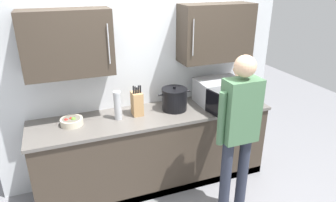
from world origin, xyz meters
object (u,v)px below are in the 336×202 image
at_px(knife_block, 137,103).
at_px(person_figure, 239,125).
at_px(fruit_bowl, 72,121).
at_px(microwave_oven, 217,92).
at_px(stock_pot, 174,99).
at_px(thermos_flask, 118,105).

xyz_separation_m(knife_block, person_figure, (0.77, -0.81, -0.02)).
bearing_deg(fruit_bowl, knife_block, 0.45).
height_order(microwave_oven, person_figure, person_figure).
bearing_deg(microwave_oven, person_figure, -105.14).
xyz_separation_m(microwave_oven, person_figure, (-0.21, -0.79, -0.03)).
distance_m(microwave_oven, stock_pot, 0.56).
distance_m(microwave_oven, person_figure, 0.82).
bearing_deg(person_figure, thermos_flask, 142.18).
distance_m(microwave_oven, fruit_bowl, 1.69).
height_order(thermos_flask, person_figure, person_figure).
bearing_deg(person_figure, microwave_oven, 74.86).
bearing_deg(fruit_bowl, thermos_flask, -4.04).
xyz_separation_m(knife_block, stock_pot, (0.43, -0.02, -0.01)).
relative_size(thermos_flask, stock_pot, 0.81).
bearing_deg(knife_block, thermos_flask, -169.88).
bearing_deg(knife_block, stock_pot, -3.07).
bearing_deg(thermos_flask, stock_pot, 1.42).
height_order(microwave_oven, thermos_flask, thermos_flask).
bearing_deg(thermos_flask, microwave_oven, 1.01).
bearing_deg(stock_pot, fruit_bowl, 179.10).
relative_size(fruit_bowl, stock_pot, 0.59).
xyz_separation_m(thermos_flask, stock_pot, (0.65, 0.02, -0.03)).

